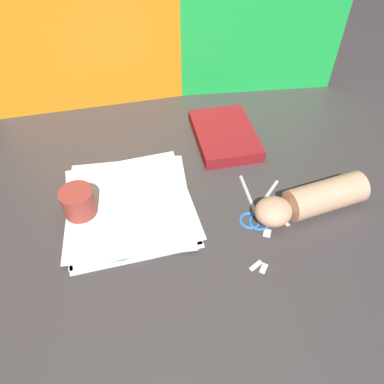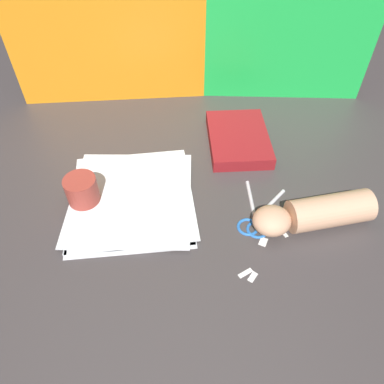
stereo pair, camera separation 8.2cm
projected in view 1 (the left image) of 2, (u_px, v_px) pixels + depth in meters
The scene contains 12 objects.
ground_plane at pixel (172, 196), 0.89m from camera, with size 6.00×6.00×0.00m, color #3D3838.
backdrop_panel_left at pixel (72, 7), 0.94m from camera, with size 0.55×0.03×0.58m.
backdrop_panel_center at pixel (209, 32), 1.06m from camera, with size 0.80×0.09×0.39m.
paper_stack at pixel (129, 205), 0.87m from camera, with size 0.30×0.32×0.01m.
book_closed at pixel (225, 135), 1.03m from camera, with size 0.16×0.22×0.03m.
scissors at pixel (256, 210), 0.86m from camera, with size 0.14×0.17×0.01m.
hand_forearm at pixel (312, 200), 0.84m from camera, with size 0.27×0.11×0.07m.
paper_scrap_near at pixel (285, 222), 0.84m from camera, with size 0.02×0.02×0.00m.
paper_scrap_mid at pixel (256, 265), 0.76m from camera, with size 0.03×0.02×0.00m.
paper_scrap_far at pixel (264, 268), 0.76m from camera, with size 0.02×0.03×0.00m.
paper_scrap_side at pixel (267, 233), 0.82m from camera, with size 0.02×0.03×0.00m.
mug at pixel (79, 204), 0.83m from camera, with size 0.07×0.07×0.08m.
Camera 1 is at (-0.08, -0.60, 0.66)m, focal length 35.00 mm.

